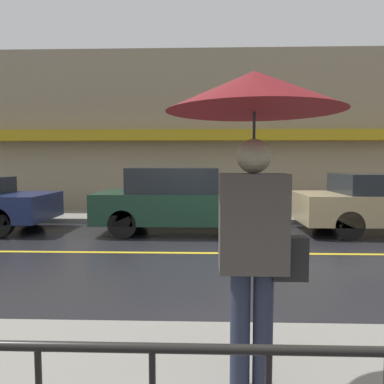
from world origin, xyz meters
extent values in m
plane|color=black|center=(0.00, 0.00, 0.00)|extent=(80.00, 80.00, 0.00)
cube|color=gray|center=(0.00, 4.43, 0.07)|extent=(28.00, 2.11, 0.13)
cube|color=gold|center=(0.00, 0.00, 0.00)|extent=(25.20, 0.12, 0.01)
cube|color=gray|center=(0.00, 5.64, 2.73)|extent=(28.00, 0.30, 5.45)
cube|color=#B79319|center=(0.00, 5.21, 2.60)|extent=(16.80, 0.55, 0.35)
cylinder|color=black|center=(0.00, -5.77, 1.09)|extent=(12.00, 0.04, 0.04)
cylinder|color=#23283D|center=(-0.17, -4.46, 0.56)|extent=(0.14, 0.14, 0.85)
cylinder|color=#23283D|center=(-0.01, -4.46, 0.56)|extent=(0.14, 0.14, 0.85)
cube|color=#47423D|center=(-0.09, -4.46, 1.32)|extent=(0.46, 0.28, 0.67)
sphere|color=gray|center=(-0.09, -4.46, 1.77)|extent=(0.23, 0.23, 0.23)
cylinder|color=#262628|center=(-0.09, -4.46, 1.69)|extent=(0.02, 0.02, 0.75)
cone|color=maroon|center=(-0.09, -4.46, 2.20)|extent=(1.19, 1.19, 0.27)
cube|color=black|center=(0.16, -4.46, 1.07)|extent=(0.24, 0.12, 0.30)
cylinder|color=black|center=(-5.14, 3.00, 0.35)|extent=(0.70, 0.22, 0.70)
cube|color=#193828|center=(-1.00, 2.16, 0.64)|extent=(4.09, 1.88, 0.72)
cube|color=#1E2328|center=(-1.17, 2.16, 1.30)|extent=(2.13, 1.73, 0.60)
cylinder|color=black|center=(0.26, 2.99, 0.33)|extent=(0.65, 0.22, 0.65)
cylinder|color=black|center=(0.26, 1.33, 0.33)|extent=(0.65, 0.22, 0.65)
cylinder|color=black|center=(-2.27, 2.99, 0.33)|extent=(0.65, 0.22, 0.65)
cylinder|color=black|center=(-2.27, 1.33, 0.33)|extent=(0.65, 0.22, 0.65)
cylinder|color=black|center=(2.79, 3.00, 0.33)|extent=(0.65, 0.22, 0.65)
cylinder|color=black|center=(2.79, 1.33, 0.33)|extent=(0.65, 0.22, 0.65)
camera|label=1|loc=(-0.42, -7.01, 1.73)|focal=35.00mm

